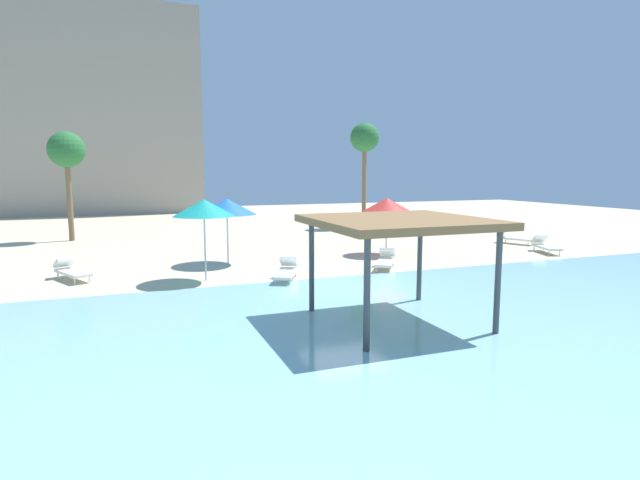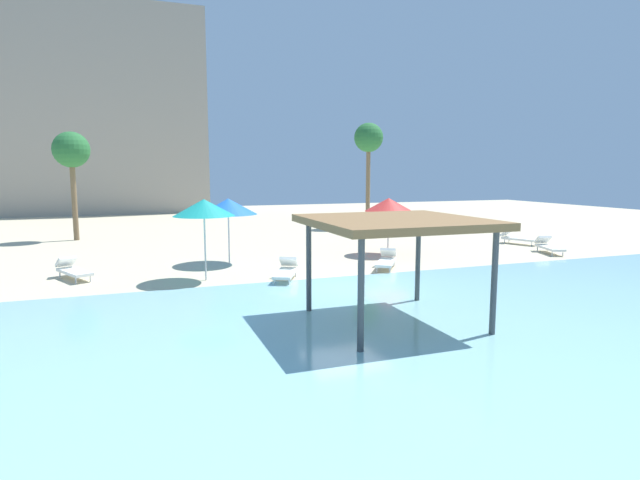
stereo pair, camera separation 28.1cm
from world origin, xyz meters
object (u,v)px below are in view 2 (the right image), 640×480
lounge_chair_6 (386,260)px  palm_tree_1 (369,140)px  beach_umbrella_blue_4 (228,206)px  lounge_chair_3 (548,246)px  lounge_chair_4 (73,269)px  lounge_chair_5 (286,271)px  palm_tree_0 (71,152)px  lounge_chair_0 (517,238)px  beach_umbrella_teal_1 (204,208)px  shade_pavilion (395,225)px  beach_umbrella_red_0 (389,205)px

lounge_chair_6 → palm_tree_1: (5.64, 13.59, 5.38)m
beach_umbrella_blue_4 → lounge_chair_3: (14.16, -2.37, -1.98)m
lounge_chair_4 → lounge_chair_5: same height
lounge_chair_6 → palm_tree_0: palm_tree_0 is taller
lounge_chair_0 → lounge_chair_4: (-20.52, -1.67, 0.00)m
beach_umbrella_teal_1 → palm_tree_1: palm_tree_1 is taller
lounge_chair_3 → lounge_chair_6: 8.75m
shade_pavilion → lounge_chair_0: (12.55, 10.12, -2.09)m
lounge_chair_0 → palm_tree_0: palm_tree_0 is taller
lounge_chair_4 → lounge_chair_5: bearing=42.7°
shade_pavilion → palm_tree_1: size_ratio=0.58×
lounge_chair_4 → palm_tree_1: 21.04m
lounge_chair_3 → palm_tree_0: size_ratio=0.34×
lounge_chair_5 → lounge_chair_6: same height
palm_tree_0 → palm_tree_1: (17.63, 0.48, 1.00)m
beach_umbrella_teal_1 → palm_tree_1: 18.53m
shade_pavilion → palm_tree_0: (-8.86, 19.54, 2.30)m
lounge_chair_3 → lounge_chair_6: same height
shade_pavilion → palm_tree_0: size_ratio=0.69×
shade_pavilion → beach_umbrella_blue_4: (-2.32, 9.65, -0.11)m
beach_umbrella_red_0 → lounge_chair_6: 3.95m
beach_umbrella_red_0 → palm_tree_0: (-13.65, 10.07, 2.48)m
lounge_chair_5 → lounge_chair_0: bearing=133.5°
lounge_chair_0 → lounge_chair_3: bearing=-36.6°
beach_umbrella_teal_1 → palm_tree_0: size_ratio=0.48×
beach_umbrella_red_0 → palm_tree_0: size_ratio=0.44×
lounge_chair_3 → lounge_chair_0: bearing=-175.6°
lounge_chair_3 → lounge_chair_4: (-19.81, 1.18, 0.00)m
beach_umbrella_blue_4 → beach_umbrella_teal_1: bearing=-114.1°
lounge_chair_3 → lounge_chair_5: size_ratio=1.01×
lounge_chair_6 → palm_tree_1: palm_tree_1 is taller
shade_pavilion → lounge_chair_3: size_ratio=2.00×
beach_umbrella_teal_1 → palm_tree_0: bearing=112.0°
lounge_chair_0 → lounge_chair_6: 10.12m
lounge_chair_6 → shade_pavilion: bearing=8.5°
lounge_chair_5 → shade_pavilion: bearing=36.1°
beach_umbrella_red_0 → lounge_chair_3: bearing=-17.2°
lounge_chair_6 → lounge_chair_3: bearing=130.1°
beach_umbrella_blue_4 → lounge_chair_5: (1.26, -3.91, -1.98)m
lounge_chair_5 → lounge_chair_4: bearing=-85.8°
lounge_chair_4 → lounge_chair_5: 7.42m
beach_umbrella_teal_1 → palm_tree_0: 14.08m
shade_pavilion → beach_umbrella_teal_1: 7.59m
beach_umbrella_blue_4 → lounge_chair_0: beach_umbrella_blue_4 is taller
beach_umbrella_teal_1 → lounge_chair_4: (-4.31, 1.80, -2.16)m
beach_umbrella_teal_1 → lounge_chair_6: beach_umbrella_teal_1 is taller
beach_umbrella_red_0 → lounge_chair_3: (7.06, -2.19, -1.91)m
shade_pavilion → lounge_chair_5: 6.20m
lounge_chair_0 → beach_umbrella_red_0: bearing=-107.8°
lounge_chair_4 → beach_umbrella_teal_1: bearing=41.4°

